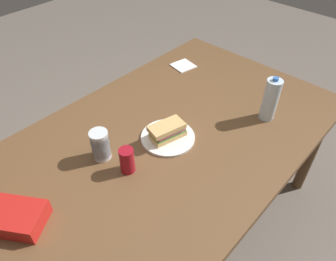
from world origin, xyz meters
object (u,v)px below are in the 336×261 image
Objects in this scene: dining_table at (166,147)px; water_bottle_tall at (270,100)px; paper_plate at (168,137)px; soda_can_red at (127,160)px; sandwich at (168,131)px; chip_bag at (14,217)px; plastic_cup_stack at (100,145)px.

dining_table is 0.58m from water_bottle_tall.
soda_can_red is at bearing 1.67° from paper_plate.
sandwich is 1.64× the size of soda_can_red.
plastic_cup_stack is at bearing -119.29° from chip_bag.
soda_can_red reaches higher than paper_plate.
sandwich reaches higher than paper_plate.
sandwich is at bearing -29.91° from water_bottle_tall.
plastic_cup_stack is at bearing -80.05° from soda_can_red.
plastic_cup_stack is (0.30, -0.13, 0.15)m from dining_table.
dining_table is at bearing -31.44° from water_bottle_tall.
paper_plate is 0.55m from water_bottle_tall.
paper_plate is 1.33× the size of sandwich.
water_bottle_tall is at bearing 148.56° from dining_table.
chip_bag is 1.27m from water_bottle_tall.
soda_can_red is 0.82× the size of plastic_cup_stack.
paper_plate is 0.75m from chip_bag.
paper_plate reaches higher than dining_table.
soda_can_red is 0.15m from plastic_cup_stack.
paper_plate is (-0.00, 0.01, 0.08)m from dining_table.
plastic_cup_stack is (0.77, -0.41, -0.04)m from water_bottle_tall.
dining_table is at bearing -84.95° from paper_plate.
dining_table is 0.13m from sandwich.
soda_can_red is at bearing 4.75° from dining_table.
dining_table is 0.30m from soda_can_red.
water_bottle_tall reaches higher than dining_table.
paper_plate is 1.15× the size of chip_bag.
sandwich is at bearing 79.65° from dining_table.
water_bottle_tall is (-0.47, 0.27, 0.11)m from paper_plate.
sandwich is 0.82× the size of water_bottle_tall.
soda_can_red is at bearing -137.24° from chip_bag.
dining_table is at bearing -130.47° from chip_bag.
water_bottle_tall reaches higher than paper_plate.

